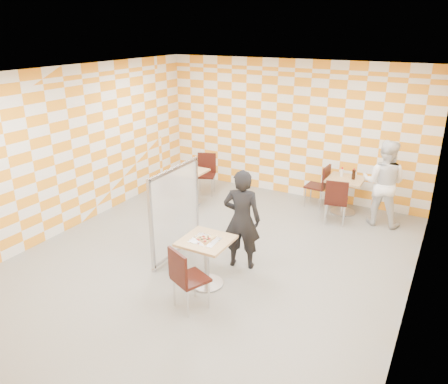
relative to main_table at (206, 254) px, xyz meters
name	(u,v)px	position (x,y,z in m)	size (l,w,h in m)	color
room_shell	(229,165)	(-0.30, 1.24, 0.99)	(7.00, 7.00, 7.00)	gray
main_table	(206,254)	(0.00, 0.00, 0.00)	(0.70, 0.70, 0.75)	tan
second_table	(345,190)	(1.10, 3.67, 0.00)	(0.70, 0.70, 0.75)	tan
empty_table	(189,181)	(-1.97, 2.57, 0.00)	(0.70, 0.70, 0.75)	tan
chair_main_front	(185,275)	(0.07, -0.67, 0.04)	(0.56, 0.56, 0.92)	black
chair_second_front	(336,198)	(1.10, 3.02, 0.04)	(0.49, 0.50, 0.92)	black
chair_second_side	(321,183)	(0.58, 3.74, 0.04)	(0.45, 0.44, 0.92)	black
chair_empty_near	(171,191)	(-1.91, 1.82, 0.04)	(0.45, 0.46, 0.92)	black
chair_empty_far	(206,170)	(-1.98, 3.32, 0.04)	(0.55, 0.55, 0.92)	black
partition	(176,211)	(-0.92, 0.56, 0.28)	(0.08, 1.38, 1.55)	white
man_dark	(242,219)	(0.20, 0.75, 0.30)	(0.59, 0.39, 1.63)	black
man_white	(383,183)	(1.85, 3.49, 0.33)	(0.82, 0.64, 1.68)	white
pizza_on_foil	(205,239)	(0.00, -0.02, 0.26)	(0.40, 0.40, 0.04)	silver
sport_bottle	(342,172)	(0.99, 3.75, 0.33)	(0.06, 0.06, 0.20)	white
soda_bottle	(354,174)	(1.24, 3.69, 0.34)	(0.07, 0.07, 0.23)	black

